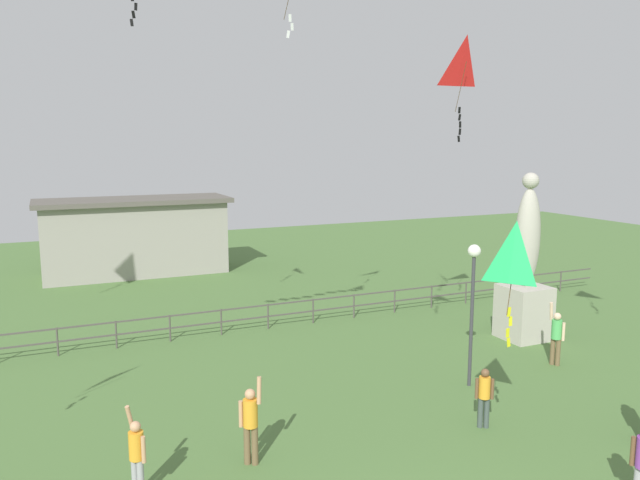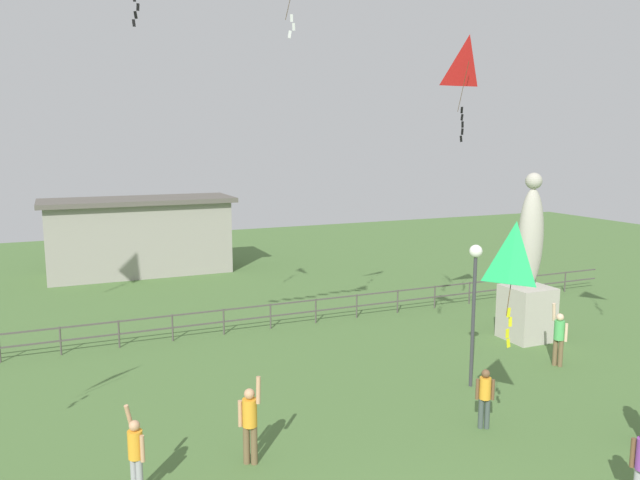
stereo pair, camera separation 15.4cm
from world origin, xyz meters
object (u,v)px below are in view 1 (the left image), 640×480
person_0 (484,394)px  kite_1 (466,64)px  kite_7 (515,256)px  statue_monument (525,283)px  lamppost (473,283)px  person_2 (251,420)px  person_4 (137,453)px  person_3 (556,334)px

person_0 → kite_1: 9.89m
kite_1 → kite_7: size_ratio=1.23×
statue_monument → lamppost: statue_monument is taller
person_0 → statue_monument: bearing=41.0°
lamppost → person_2: lamppost is taller
lamppost → kite_7: kite_7 is taller
statue_monument → person_0: 7.69m
person_2 → kite_1: size_ratio=0.63×
lamppost → statue_monument: bearing=31.7°
person_0 → kite_1: (2.60, 4.61, 8.35)m
person_4 → lamppost: bearing=11.5°
statue_monument → kite_1: size_ratio=1.84×
statue_monument → lamppost: (-4.41, -2.72, 1.00)m
statue_monument → lamppost: size_ratio=1.43×
lamppost → person_3: lamppost is taller
lamppost → person_3: bearing=4.2°
person_0 → kite_7: bearing=-113.3°
person_0 → person_2: size_ratio=0.75×
person_2 → statue_monument: bearing=20.8°
lamppost → person_0: bearing=-120.3°
kite_1 → kite_7: kite_1 is taller
person_4 → kite_1: size_ratio=0.58×
kite_1 → statue_monument: bearing=6.9°
person_0 → person_3: person_3 is taller
person_0 → person_3: 5.42m
statue_monument → kite_1: 7.88m
person_0 → person_3: bearing=27.8°
kite_1 → kite_7: 8.41m
person_3 → person_4: person_3 is taller
statue_monument → kite_7: (-6.41, -6.57, 2.56)m
lamppost → kite_1: bearing=61.6°
person_2 → kite_1: kite_1 is taller
person_3 → kite_1: kite_1 is taller
statue_monument → person_4: 14.60m
person_3 → person_4: 13.05m
lamppost → kite_1: size_ratio=1.28×
person_3 → person_4: bearing=-170.4°
person_0 → person_2: bearing=173.5°
person_0 → kite_1: kite_1 is taller
person_4 → kite_7: bearing=-14.6°
person_2 → kite_7: kite_7 is taller
kite_7 → statue_monument: bearing=45.7°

